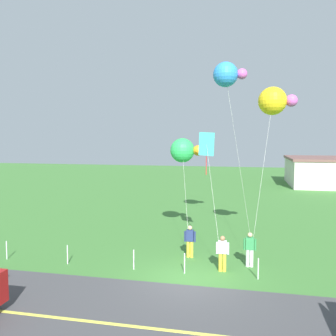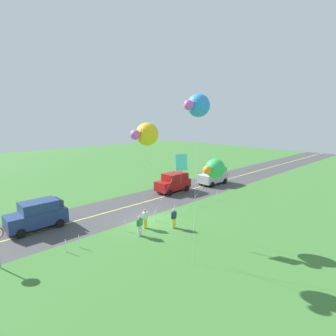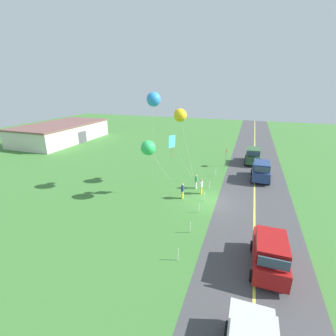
% 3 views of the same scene
% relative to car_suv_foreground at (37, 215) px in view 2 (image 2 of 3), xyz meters
% --- Properties ---
extents(ground_plane, '(120.00, 120.00, 0.10)m').
position_rel_car_suv_foreground_xyz_m(ground_plane, '(-7.58, 4.58, -1.20)').
color(ground_plane, '#3D7533').
extents(asphalt_road, '(120.00, 7.00, 0.00)m').
position_rel_car_suv_foreground_xyz_m(asphalt_road, '(-7.58, 0.58, -1.15)').
color(asphalt_road, '#424244').
rests_on(asphalt_road, ground).
extents(road_centre_stripe, '(120.00, 0.16, 0.00)m').
position_rel_car_suv_foreground_xyz_m(road_centre_stripe, '(-7.58, 0.58, -1.15)').
color(road_centre_stripe, '#E5E04C').
rests_on(road_centre_stripe, asphalt_road).
extents(car_suv_foreground, '(4.40, 2.12, 2.24)m').
position_rel_car_suv_foreground_xyz_m(car_suv_foreground, '(0.00, 0.00, 0.00)').
color(car_suv_foreground, navy).
rests_on(car_suv_foreground, ground).
extents(car_parked_west_far, '(4.40, 2.12, 2.24)m').
position_rel_car_suv_foreground_xyz_m(car_parked_west_far, '(-22.04, 0.80, 0.00)').
color(car_parked_west_far, '#B7B7BC').
rests_on(car_parked_west_far, ground).
extents(car_parked_west_near, '(4.40, 2.12, 2.24)m').
position_rel_car_suv_foreground_xyz_m(car_parked_west_near, '(-15.46, -0.19, 0.00)').
color(car_parked_west_near, maroon).
rests_on(car_parked_west_near, ground).
extents(person_adult_near, '(0.58, 0.22, 1.60)m').
position_rel_car_suv_foreground_xyz_m(person_adult_near, '(-6.21, 5.88, -0.29)').
color(person_adult_near, yellow).
rests_on(person_adult_near, ground).
extents(person_adult_companion, '(0.58, 0.22, 1.60)m').
position_rel_car_suv_foreground_xyz_m(person_adult_companion, '(-5.02, 6.71, -0.29)').
color(person_adult_companion, silver).
rests_on(person_adult_companion, ground).
extents(person_child_watcher, '(0.58, 0.22, 1.60)m').
position_rel_car_suv_foreground_xyz_m(person_child_watcher, '(-7.90, 7.44, -0.29)').
color(person_child_watcher, yellow).
rests_on(person_child_watcher, ground).
extents(kite_red_low, '(1.50, 3.14, 6.21)m').
position_rel_car_suv_foreground_xyz_m(kite_red_low, '(-7.25, 8.76, 4.34)').
color(kite_red_low, silver).
rests_on(kite_red_low, ground).
extents(kite_blue_mid, '(2.21, 2.94, 8.43)m').
position_rel_car_suv_foreground_xyz_m(kite_blue_mid, '(-3.95, 8.94, 6.58)').
color(kite_blue_mid, silver).
rests_on(kite_blue_mid, ground).
extents(kite_yellow_high, '(1.90, 3.88, 5.89)m').
position_rel_car_suv_foreground_xyz_m(kite_yellow_high, '(-8.77, 10.61, 4.03)').
color(kite_yellow_high, silver).
rests_on(kite_yellow_high, ground).
extents(kite_green_far, '(2.26, 1.76, 10.16)m').
position_rel_car_suv_foreground_xyz_m(kite_green_far, '(-6.38, 10.95, 8.30)').
color(kite_green_far, silver).
rests_on(kite_green_far, ground).
extents(fence_post_0, '(0.05, 0.05, 0.90)m').
position_rel_car_suv_foreground_xyz_m(fence_post_0, '(-16.59, 5.28, -0.70)').
color(fence_post_0, silver).
rests_on(fence_post_0, ground).
extents(fence_post_1, '(0.05, 0.05, 0.90)m').
position_rel_car_suv_foreground_xyz_m(fence_post_1, '(-13.36, 5.28, -0.70)').
color(fence_post_1, silver).
rests_on(fence_post_1, ground).
extents(fence_post_2, '(0.05, 0.05, 0.90)m').
position_rel_car_suv_foreground_xyz_m(fence_post_2, '(-10.12, 5.28, -0.70)').
color(fence_post_2, silver).
rests_on(fence_post_2, ground).
extents(fence_post_3, '(0.05, 0.05, 0.90)m').
position_rel_car_suv_foreground_xyz_m(fence_post_3, '(-7.81, 5.28, -0.70)').
color(fence_post_3, silver).
rests_on(fence_post_3, ground).
extents(fence_post_4, '(0.05, 0.05, 0.90)m').
position_rel_car_suv_foreground_xyz_m(fence_post_4, '(-4.69, 5.28, -0.70)').
color(fence_post_4, silver).
rests_on(fence_post_4, ground).
extents(fence_post_5, '(0.05, 0.05, 0.90)m').
position_rel_car_suv_foreground_xyz_m(fence_post_5, '(0.02, 5.28, -0.70)').
color(fence_post_5, silver).
rests_on(fence_post_5, ground).
extents(fence_post_6, '(0.05, 0.05, 0.90)m').
position_rel_car_suv_foreground_xyz_m(fence_post_6, '(-0.90, 5.28, -0.70)').
color(fence_post_6, silver).
rests_on(fence_post_6, ground).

